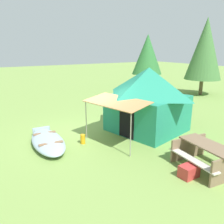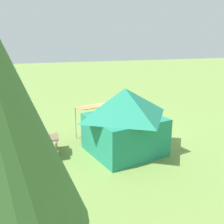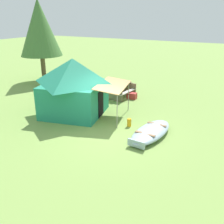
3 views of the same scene
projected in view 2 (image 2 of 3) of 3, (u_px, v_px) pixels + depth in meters
name	position (u px, v px, depth m)	size (l,w,h in m)	color
ground_plane	(125.00, 130.00, 13.92)	(80.00, 80.00, 0.00)	#789949
beached_rowboat	(109.00, 118.00, 15.40)	(2.88, 1.33, 0.37)	#98AEBC
canvas_cabin_tent	(124.00, 120.00, 10.95)	(3.63, 4.60, 2.79)	#23886A
picnic_table	(37.00, 145.00, 10.79)	(1.90, 1.60, 0.80)	#7D634A
cooler_box	(36.00, 144.00, 11.62)	(0.55, 0.37, 0.36)	#BD3432
fuel_can	(107.00, 125.00, 14.15)	(0.18, 0.18, 0.37)	orange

